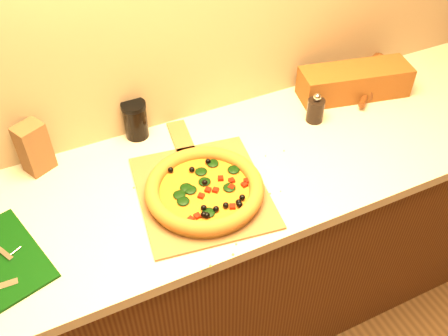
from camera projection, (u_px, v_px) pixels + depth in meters
cabinet at (203, 262)px, 1.98m from camera, size 2.80×0.65×0.86m
countertop at (199, 182)px, 1.67m from camera, size 2.84×0.68×0.04m
pizza_peel at (201, 188)px, 1.62m from camera, size 0.46×0.63×0.01m
pizza at (204, 189)px, 1.57m from camera, size 0.38×0.38×0.05m
bottle_cap at (34, 285)px, 1.35m from camera, size 0.03×0.03×0.01m
pepper_grinder at (315, 110)px, 1.85m from camera, size 0.06×0.06×0.12m
rolling_pin at (372, 76)px, 2.05m from camera, size 0.34×0.31×0.06m
bread_bag at (354, 82)px, 1.96m from camera, size 0.45×0.23×0.12m
paper_bag at (34, 148)px, 1.63m from camera, size 0.11×0.10×0.18m
dark_jar at (135, 120)px, 1.77m from camera, size 0.09×0.09×0.14m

